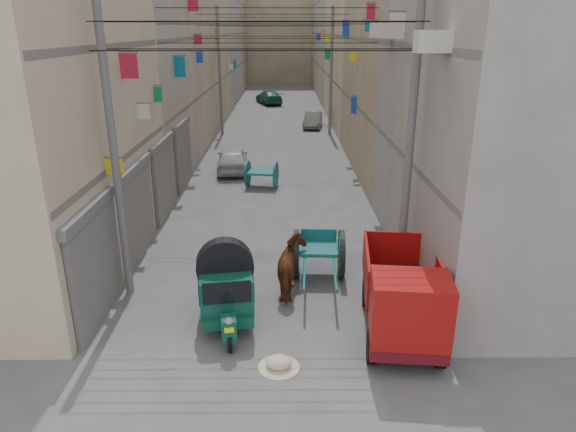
{
  "coord_description": "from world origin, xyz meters",
  "views": [
    {
      "loc": [
        0.54,
        -6.27,
        6.65
      ],
      "look_at": [
        0.64,
        6.5,
        1.98
      ],
      "focal_mm": 32.0,
      "sensor_mm": 36.0,
      "label": 1
    }
  ],
  "objects_px": {
    "second_cart": "(262,173)",
    "distant_car_green": "(269,97)",
    "horse": "(292,268)",
    "distant_car_white": "(232,159)",
    "tonga_cart": "(319,253)",
    "mini_truck": "(404,305)",
    "feed_sack": "(279,362)",
    "auto_rickshaw": "(226,286)",
    "distant_car_grey": "(313,120)"
  },
  "relations": [
    {
      "from": "second_cart",
      "to": "distant_car_green",
      "type": "height_order",
      "value": "distant_car_green"
    },
    {
      "from": "horse",
      "to": "distant_car_white",
      "type": "distance_m",
      "value": 12.84
    },
    {
      "from": "tonga_cart",
      "to": "distant_car_green",
      "type": "xyz_separation_m",
      "value": [
        -2.37,
        35.85,
        -0.09
      ]
    },
    {
      "from": "mini_truck",
      "to": "feed_sack",
      "type": "relative_size",
      "value": 6.9
    },
    {
      "from": "auto_rickshaw",
      "to": "distant_car_white",
      "type": "xyz_separation_m",
      "value": [
        -1.18,
        13.99,
        -0.35
      ]
    },
    {
      "from": "auto_rickshaw",
      "to": "distant_car_grey",
      "type": "height_order",
      "value": "auto_rickshaw"
    },
    {
      "from": "second_cart",
      "to": "distant_car_white",
      "type": "distance_m",
      "value": 3.17
    },
    {
      "from": "second_cart",
      "to": "feed_sack",
      "type": "bearing_deg",
      "value": -76.35
    },
    {
      "from": "horse",
      "to": "distant_car_green",
      "type": "distance_m",
      "value": 36.89
    },
    {
      "from": "distant_car_green",
      "to": "tonga_cart",
      "type": "bearing_deg",
      "value": 77.26
    },
    {
      "from": "auto_rickshaw",
      "to": "distant_car_white",
      "type": "distance_m",
      "value": 14.04
    },
    {
      "from": "auto_rickshaw",
      "to": "distant_car_green",
      "type": "height_order",
      "value": "auto_rickshaw"
    },
    {
      "from": "distant_car_white",
      "to": "distant_car_grey",
      "type": "bearing_deg",
      "value": -115.12
    },
    {
      "from": "auto_rickshaw",
      "to": "second_cart",
      "type": "bearing_deg",
      "value": 79.63
    },
    {
      "from": "auto_rickshaw",
      "to": "distant_car_green",
      "type": "xyz_separation_m",
      "value": [
        -0.03,
        38.3,
        -0.35
      ]
    },
    {
      "from": "feed_sack",
      "to": "distant_car_grey",
      "type": "xyz_separation_m",
      "value": [
        2.18,
        27.74,
        0.41
      ]
    },
    {
      "from": "mini_truck",
      "to": "second_cart",
      "type": "distance_m",
      "value": 12.64
    },
    {
      "from": "auto_rickshaw",
      "to": "feed_sack",
      "type": "height_order",
      "value": "auto_rickshaw"
    },
    {
      "from": "second_cart",
      "to": "horse",
      "type": "height_order",
      "value": "horse"
    },
    {
      "from": "mini_truck",
      "to": "distant_car_grey",
      "type": "xyz_separation_m",
      "value": [
        -0.56,
        26.85,
        -0.43
      ]
    },
    {
      "from": "distant_car_grey",
      "to": "distant_car_green",
      "type": "distance_m",
      "value": 12.81
    },
    {
      "from": "auto_rickshaw",
      "to": "mini_truck",
      "type": "height_order",
      "value": "mini_truck"
    },
    {
      "from": "auto_rickshaw",
      "to": "horse",
      "type": "distance_m",
      "value": 2.16
    },
    {
      "from": "second_cart",
      "to": "distant_car_green",
      "type": "distance_m",
      "value": 27.08
    },
    {
      "from": "distant_car_white",
      "to": "horse",
      "type": "bearing_deg",
      "value": 98.36
    },
    {
      "from": "feed_sack",
      "to": "distant_car_white",
      "type": "height_order",
      "value": "distant_car_white"
    },
    {
      "from": "tonga_cart",
      "to": "distant_car_grey",
      "type": "xyz_separation_m",
      "value": [
        1.09,
        23.52,
        -0.17
      ]
    },
    {
      "from": "mini_truck",
      "to": "distant_car_white",
      "type": "height_order",
      "value": "mini_truck"
    },
    {
      "from": "horse",
      "to": "second_cart",
      "type": "bearing_deg",
      "value": -82.35
    },
    {
      "from": "distant_car_white",
      "to": "second_cart",
      "type": "bearing_deg",
      "value": 115.35
    },
    {
      "from": "mini_truck",
      "to": "distant_car_grey",
      "type": "distance_m",
      "value": 26.86
    },
    {
      "from": "mini_truck",
      "to": "feed_sack",
      "type": "distance_m",
      "value": 2.99
    },
    {
      "from": "distant_car_grey",
      "to": "horse",
      "type": "bearing_deg",
      "value": -86.62
    },
    {
      "from": "tonga_cart",
      "to": "horse",
      "type": "height_order",
      "value": "horse"
    },
    {
      "from": "mini_truck",
      "to": "tonga_cart",
      "type": "bearing_deg",
      "value": 122.37
    },
    {
      "from": "distant_car_grey",
      "to": "feed_sack",
      "type": "bearing_deg",
      "value": -86.8
    },
    {
      "from": "auto_rickshaw",
      "to": "mini_truck",
      "type": "distance_m",
      "value": 4.08
    },
    {
      "from": "distant_car_grey",
      "to": "distant_car_white",
      "type": "bearing_deg",
      "value": -103.36
    },
    {
      "from": "mini_truck",
      "to": "horse",
      "type": "xyz_separation_m",
      "value": [
        -2.4,
        2.33,
        -0.24
      ]
    },
    {
      "from": "distant_car_green",
      "to": "auto_rickshaw",
      "type": "bearing_deg",
      "value": 73.52
    },
    {
      "from": "auto_rickshaw",
      "to": "mini_truck",
      "type": "xyz_separation_m",
      "value": [
        3.99,
        -0.88,
        0.0
      ]
    },
    {
      "from": "second_cart",
      "to": "feed_sack",
      "type": "height_order",
      "value": "second_cart"
    },
    {
      "from": "distant_car_grey",
      "to": "mini_truck",
      "type": "bearing_deg",
      "value": -81.13
    },
    {
      "from": "tonga_cart",
      "to": "mini_truck",
      "type": "distance_m",
      "value": 3.73
    },
    {
      "from": "feed_sack",
      "to": "tonga_cart",
      "type": "bearing_deg",
      "value": 75.56
    },
    {
      "from": "tonga_cart",
      "to": "mini_truck",
      "type": "xyz_separation_m",
      "value": [
        1.65,
        -3.34,
        0.26
      ]
    },
    {
      "from": "distant_car_grey",
      "to": "distant_car_green",
      "type": "bearing_deg",
      "value": 113.38
    },
    {
      "from": "horse",
      "to": "distant_car_green",
      "type": "height_order",
      "value": "horse"
    },
    {
      "from": "feed_sack",
      "to": "distant_car_grey",
      "type": "distance_m",
      "value": 27.83
    },
    {
      "from": "feed_sack",
      "to": "distant_car_grey",
      "type": "height_order",
      "value": "distant_car_grey"
    }
  ]
}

